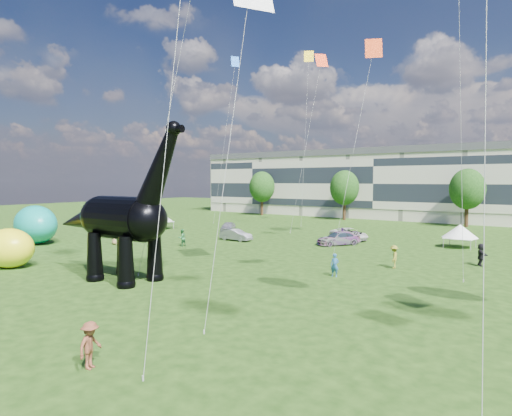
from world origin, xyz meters
The scene contains 15 objects.
ground centered at (0.00, 0.00, 0.00)m, with size 220.00×220.00×0.00m, color #16330C.
terrace_row centered at (-8.00, 62.00, 6.00)m, with size 78.00×11.00×12.00m, color beige.
tree_far_left centered at (-30.00, 53.00, 6.29)m, with size 5.20×5.20×9.44m.
tree_mid_left centered at (-12.00, 53.00, 6.29)m, with size 5.20×5.20×9.44m.
tree_mid_right centered at (8.00, 53.00, 6.29)m, with size 5.20×5.20×9.44m.
dinosaur_sculpture centered at (-6.06, 0.51, 4.26)m, with size 13.72×3.80×11.27m.
car_silver centered at (-17.61, 26.93, 0.70)m, with size 1.66×4.12×1.40m, color silver.
car_grey centered at (-11.51, 20.94, 0.67)m, with size 1.41×4.05×1.34m, color gray.
car_white centered at (-0.81, 29.18, 0.71)m, with size 2.35×5.09×1.41m, color silver.
car_dark centered at (-0.16, 24.76, 0.72)m, with size 2.03×4.99×1.45m, color #595960.
gazebo_near centered at (11.08, 30.48, 1.74)m, with size 3.67×3.67×2.48m.
gazebo_left centered at (-27.83, 23.80, 1.83)m, with size 3.98×3.98×2.60m.
inflatable_teal centered at (-28.41, 5.99, 2.15)m, with size 6.88×4.30×4.30m, color #0D9C8F.
inflatable_yellow centered at (-16.70, -2.18, 1.62)m, with size 4.20×3.23×3.23m, color #FFF51A.
visitors centered at (-0.37, 14.72, 0.91)m, with size 49.40×42.65×1.89m.
Camera 1 is at (19.61, -18.50, 7.11)m, focal length 30.00 mm.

